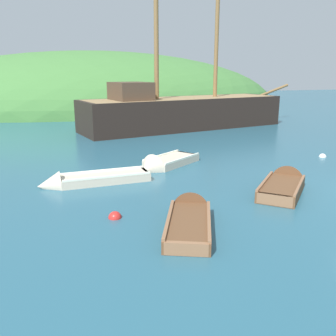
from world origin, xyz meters
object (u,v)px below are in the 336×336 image
object	(u,v)px
rowboat_portside	(284,186)
buoy_red	(115,218)
rowboat_outer_right	(88,181)
rowboat_center	(189,219)
rowboat_far	(163,165)
sailing_ship	(182,116)
buoy_white	(322,157)

from	to	relation	value
rowboat_portside	buoy_red	xyz separation A→B (m)	(-5.79, -0.68, -0.12)
rowboat_outer_right	rowboat_portside	xyz separation A→B (m)	(6.16, -2.69, 0.03)
rowboat_outer_right	buoy_red	distance (m)	3.39
rowboat_center	rowboat_far	bearing A→B (deg)	12.80
rowboat_center	rowboat_far	size ratio (longest dim) A/B	1.03
sailing_ship	rowboat_far	size ratio (longest dim) A/B	5.28
buoy_red	buoy_white	distance (m)	11.28
rowboat_center	rowboat_portside	size ratio (longest dim) A/B	1.12
rowboat_center	sailing_ship	bearing A→B (deg)	3.98
rowboat_outer_right	rowboat_portside	world-z (taller)	rowboat_portside
rowboat_outer_right	rowboat_far	xyz separation A→B (m)	(3.23, 1.48, -0.00)
sailing_ship	buoy_white	xyz separation A→B (m)	(3.14, -10.43, -0.83)
sailing_ship	rowboat_far	bearing A→B (deg)	-125.78
sailing_ship	rowboat_portside	bearing A→B (deg)	-107.77
rowboat_portside	rowboat_far	distance (m)	5.09
rowboat_outer_right	rowboat_center	bearing A→B (deg)	113.71
sailing_ship	rowboat_center	distance (m)	16.64
rowboat_outer_right	rowboat_portside	bearing A→B (deg)	153.52
buoy_red	rowboat_portside	bearing A→B (deg)	6.73
buoy_red	rowboat_center	bearing A→B (deg)	-27.67
sailing_ship	buoy_white	bearing A→B (deg)	-85.00
sailing_ship	buoy_red	size ratio (longest dim) A/B	47.31
rowboat_center	buoy_red	distance (m)	2.03
rowboat_center	buoy_red	bearing A→B (deg)	85.57
sailing_ship	buoy_white	size ratio (longest dim) A/B	51.79
rowboat_far	buoy_red	xyz separation A→B (m)	(-2.86, -4.85, -0.09)
rowboat_center	rowboat_portside	bearing A→B (deg)	-44.64
buoy_white	sailing_ship	bearing A→B (deg)	106.74
rowboat_outer_right	buoy_white	size ratio (longest dim) A/B	11.92
rowboat_far	buoy_white	world-z (taller)	rowboat_far
rowboat_outer_right	rowboat_portside	distance (m)	6.72
rowboat_outer_right	buoy_white	bearing A→B (deg)	-177.88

